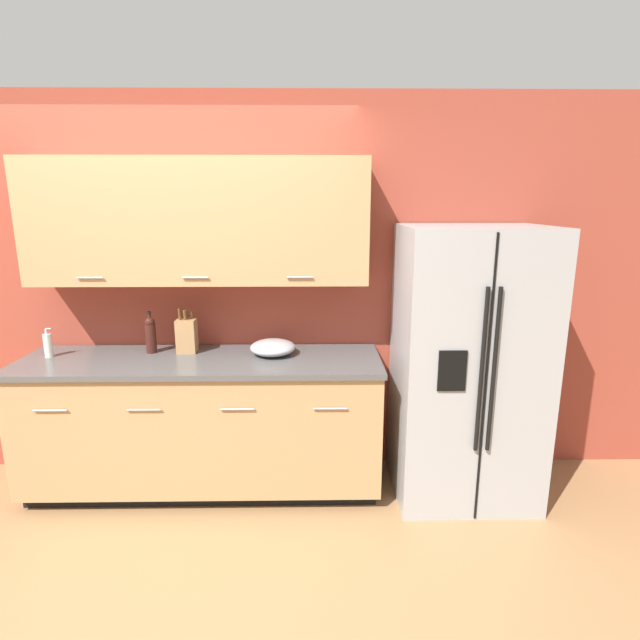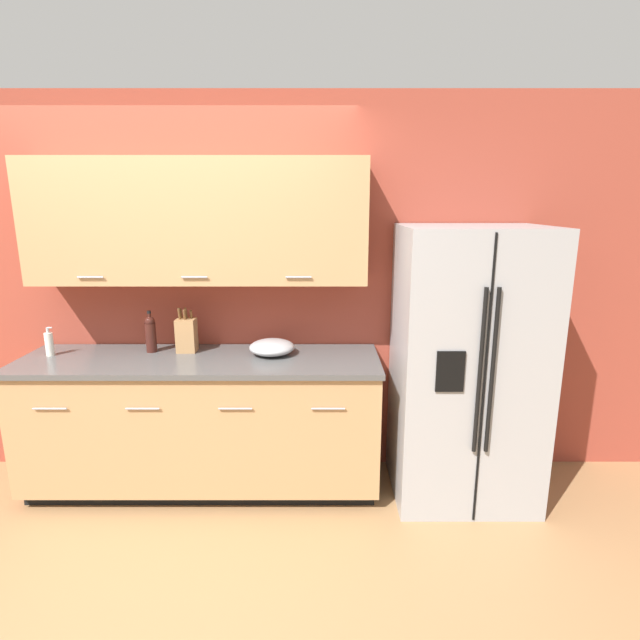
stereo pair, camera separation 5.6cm
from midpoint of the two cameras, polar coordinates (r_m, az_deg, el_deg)
name	(u,v)px [view 1 (the left image)]	position (r m, az deg, el deg)	size (l,w,h in m)	color
ground_plane	(134,570)	(3.13, -21.02, -25.13)	(14.00, 14.00, 0.00)	#997047
wall_back	(181,272)	(3.52, -16.03, 5.29)	(10.00, 0.39, 2.60)	#993D2D
counter_unit	(204,423)	(3.48, -13.55, -11.40)	(2.32, 0.64, 0.92)	black
refrigerator	(467,365)	(3.34, 15.96, -4.98)	(0.88, 0.74, 1.76)	#9E9EA0
knife_block	(187,335)	(3.44, -15.44, -1.69)	(0.13, 0.11, 0.30)	#A87A4C
wine_bottle	(151,334)	(3.49, -19.24, -1.52)	(0.07, 0.07, 0.28)	#3D1914
soap_dispenser	(48,345)	(3.68, -29.03, -2.52)	(0.06, 0.05, 0.19)	silver
mixing_bowl	(273,347)	(3.30, -5.91, -3.14)	(0.30, 0.30, 0.10)	#A3A3A5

